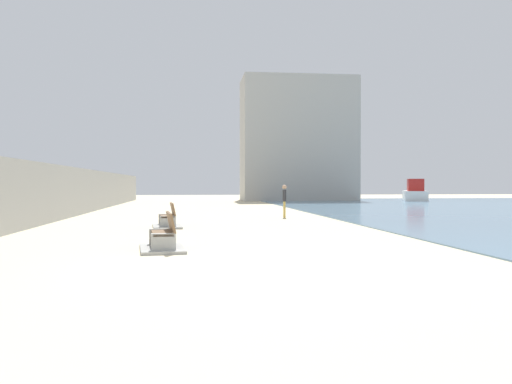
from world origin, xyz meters
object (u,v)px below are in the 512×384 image
person_walking (284,199)px  bench_far (168,222)px  bench_near (163,241)px  boat_nearest (415,193)px

person_walking → bench_far: bearing=-135.7°
bench_far → person_walking: size_ratio=1.30×
person_walking → bench_near: bearing=-112.7°
bench_far → boat_nearest: boat_nearest is taller
bench_far → boat_nearest: (24.06, 32.24, 0.62)m
bench_far → boat_nearest: size_ratio=0.31×
bench_far → boat_nearest: bearing=53.3°
person_walking → boat_nearest: 32.46m
bench_far → bench_near: bearing=-88.4°
bench_far → person_walking: 7.92m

